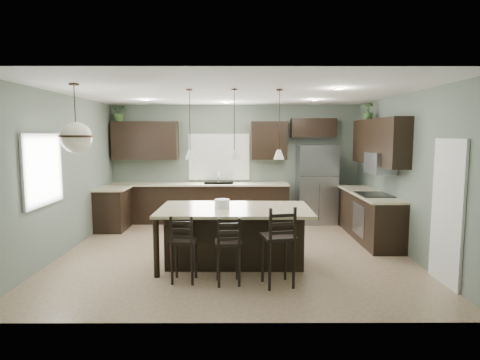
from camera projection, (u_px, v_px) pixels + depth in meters
name	position (u px, v px, depth m)	size (l,w,h in m)	color
ground	(235.00, 251.00, 7.21)	(6.00, 6.00, 0.00)	#9E8466
pantry_door	(447.00, 212.00, 5.56)	(0.04, 0.82, 2.04)	white
window_back	(219.00, 157.00, 9.75)	(1.35, 0.02, 1.00)	white
window_left	(42.00, 170.00, 6.23)	(0.02, 1.10, 1.00)	white
left_return_cabs	(113.00, 209.00, 8.84)	(0.60, 0.90, 0.90)	black
left_return_countertop	(113.00, 188.00, 8.78)	(0.66, 0.96, 0.04)	beige
back_lower_cabs	(200.00, 203.00, 9.59)	(4.20, 0.60, 0.90)	black
back_countertop	(200.00, 184.00, 9.52)	(4.20, 0.66, 0.04)	beige
sink_inset	(219.00, 183.00, 9.52)	(0.70, 0.45, 0.01)	gray
faucet	(219.00, 178.00, 9.47)	(0.02, 0.02, 0.28)	silver
back_upper_left	(145.00, 141.00, 9.54)	(1.55, 0.34, 0.90)	black
back_upper_right	(269.00, 141.00, 9.55)	(0.85, 0.34, 0.90)	black
fridge_header	(313.00, 128.00, 9.52)	(1.05, 0.34, 0.45)	black
right_lower_cabs	(369.00, 217.00, 8.04)	(0.60, 2.35, 0.90)	black
right_countertop	(369.00, 194.00, 7.98)	(0.66, 2.35, 0.04)	beige
cooktop	(374.00, 195.00, 7.71)	(0.58, 0.75, 0.02)	black
wall_oven_front	(358.00, 220.00, 7.76)	(0.01, 0.72, 0.60)	gray
right_upper_cabs	(379.00, 142.00, 7.87)	(0.34, 2.35, 0.90)	black
microwave	(380.00, 163.00, 7.64)	(0.40, 0.75, 0.40)	gray
refrigerator	(316.00, 184.00, 9.49)	(0.90, 0.74, 1.85)	gray
kitchen_island	(235.00, 236.00, 6.46)	(2.41, 1.37, 0.92)	black
serving_dish	(222.00, 204.00, 6.41)	(0.24, 0.24, 0.14)	white
bar_stool_left	(184.00, 248.00, 5.68)	(0.36, 0.36, 0.98)	black
bar_stool_center	(228.00, 250.00, 5.60)	(0.36, 0.36, 0.97)	black
bar_stool_right	(278.00, 246.00, 5.53)	(0.42, 0.42, 1.13)	black
pendant_left	(190.00, 124.00, 6.27)	(0.17, 0.17, 1.10)	white
pendant_center	(234.00, 124.00, 6.26)	(0.17, 0.17, 1.10)	silver
pendant_right	(279.00, 124.00, 6.26)	(0.17, 0.17, 1.10)	silver
chandelier	(75.00, 118.00, 5.57)	(0.48, 0.48, 0.97)	beige
plant_back_left	(120.00, 112.00, 9.43)	(0.40, 0.35, 0.45)	#385A27
plant_right_wall	(368.00, 111.00, 8.40)	(0.20, 0.20, 0.36)	#335525
room_shell	(234.00, 157.00, 7.02)	(6.00, 6.00, 6.00)	slate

